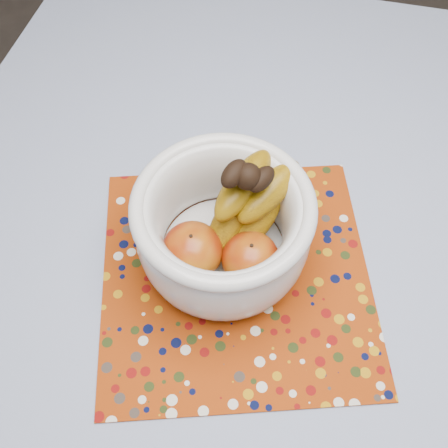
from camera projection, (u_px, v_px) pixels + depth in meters
name	position (u px, v px, depth m)	size (l,w,h in m)	color
table	(302.00, 273.00, 0.89)	(1.20, 1.20, 0.75)	brown
tablecloth	(308.00, 250.00, 0.82)	(1.32, 1.32, 0.01)	slate
placemat	(236.00, 276.00, 0.79)	(0.40, 0.40, 0.00)	#872D07
fruit_bowl	(230.00, 224.00, 0.73)	(0.26, 0.25, 0.21)	silver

